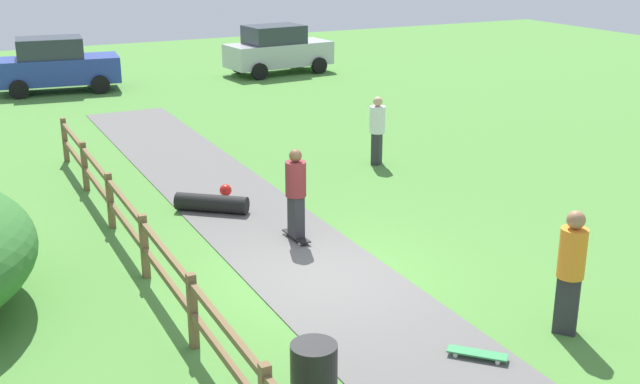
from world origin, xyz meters
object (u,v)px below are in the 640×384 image
(skateboard_loose, at_px, (477,353))
(bystander_orange, at_px, (571,266))
(parked_car_silver, at_px, (278,49))
(bystander_white, at_px, (377,127))
(trash_bin, at_px, (314,379))
(skater_riding, at_px, (296,190))
(parked_car_blue, at_px, (56,65))
(skater_fallen, at_px, (213,202))

(skateboard_loose, relative_size, bystander_orange, 0.39)
(skateboard_loose, bearing_deg, parked_car_silver, 73.25)
(bystander_orange, xyz_separation_m, parked_car_silver, (4.94, 21.60, -0.07))
(bystander_white, bearing_deg, trash_bin, -124.33)
(skater_riding, height_order, bystander_white, skater_riding)
(bystander_orange, bearing_deg, bystander_white, 77.35)
(trash_bin, bearing_deg, skateboard_loose, 2.66)
(skateboard_loose, distance_m, parked_car_blue, 21.78)
(parked_car_blue, height_order, parked_car_silver, same)
(skater_riding, xyz_separation_m, bystander_white, (3.89, 3.72, -0.06))
(skateboard_loose, xyz_separation_m, parked_car_silver, (6.52, 21.66, 0.87))
(bystander_orange, distance_m, parked_car_silver, 22.16)
(bystander_white, distance_m, parked_car_silver, 13.34)
(parked_car_silver, bearing_deg, bystander_white, -103.05)
(skateboard_loose, bearing_deg, bystander_orange, 2.03)
(trash_bin, relative_size, skater_fallen, 0.63)
(skater_riding, distance_m, bystander_white, 5.38)
(skater_fallen, height_order, bystander_orange, bystander_orange)
(skater_riding, relative_size, parked_car_blue, 0.40)
(skater_riding, distance_m, skateboard_loose, 5.04)
(trash_bin, distance_m, skateboard_loose, 2.52)
(skateboard_loose, xyz_separation_m, bystander_white, (3.51, 8.66, 0.83))
(parked_car_silver, bearing_deg, trash_bin, -112.47)
(skater_riding, distance_m, parked_car_silver, 18.08)
(skater_fallen, relative_size, bystander_white, 0.85)
(trash_bin, relative_size, bystander_white, 0.54)
(trash_bin, bearing_deg, bystander_orange, 2.42)
(skater_fallen, height_order, bystander_white, bystander_white)
(skater_fallen, distance_m, bystander_white, 5.03)
(skateboard_loose, distance_m, bystander_white, 9.38)
(trash_bin, height_order, bystander_orange, bystander_orange)
(bystander_orange, distance_m, parked_car_blue, 21.91)
(skateboard_loose, height_order, parked_car_silver, parked_car_silver)
(skater_riding, bearing_deg, parked_car_silver, 67.56)
(bystander_white, height_order, parked_car_silver, parked_car_silver)
(skateboard_loose, bearing_deg, skater_riding, 94.45)
(bystander_white, distance_m, parked_car_blue, 14.13)
(bystander_white, relative_size, parked_car_blue, 0.38)
(skater_fallen, height_order, skateboard_loose, skater_fallen)
(parked_car_blue, bearing_deg, trash_bin, -91.21)
(skateboard_loose, relative_size, bystander_white, 0.43)
(skater_fallen, height_order, parked_car_silver, parked_car_silver)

